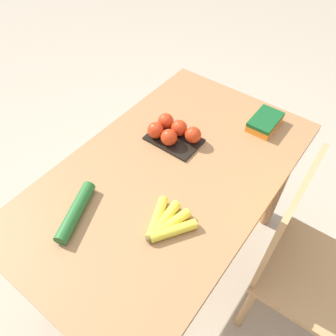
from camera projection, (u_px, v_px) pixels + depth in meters
The scene contains 7 objects.
ground_plane at pixel (168, 261), 1.86m from camera, with size 12.00×12.00×0.00m, color #B7A88E.
dining_table at pixel (168, 192), 1.36m from camera, with size 1.27×0.76×0.78m.
chair at pixel (301, 263), 1.32m from camera, with size 0.43×0.42×0.95m.
banana_bunch at pixel (165, 224), 1.10m from camera, with size 0.18×0.18×0.03m.
tomato_pack at pixel (173, 132), 1.37m from camera, with size 0.15×0.22×0.08m.
carrot_bag at pixel (265, 121), 1.43m from camera, with size 0.16×0.11×0.05m.
cucumber_near at pixel (76, 212), 1.13m from camera, with size 0.24×0.13×0.05m.
Camera 1 is at (0.65, 0.49, 1.75)m, focal length 35.00 mm.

